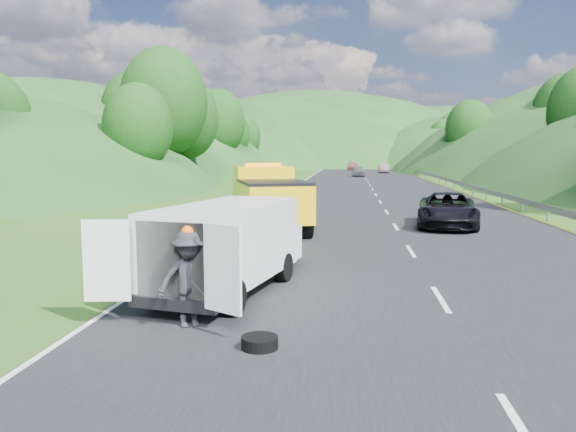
# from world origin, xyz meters

# --- Properties ---
(ground) EXTENTS (320.00, 320.00, 0.00)m
(ground) POSITION_xyz_m (0.00, 0.00, 0.00)
(ground) COLOR #38661E
(ground) RESTS_ON ground
(road_surface) EXTENTS (14.00, 200.00, 0.02)m
(road_surface) POSITION_xyz_m (3.00, 40.00, 0.01)
(road_surface) COLOR black
(road_surface) RESTS_ON ground
(guardrail) EXTENTS (0.06, 140.00, 1.52)m
(guardrail) POSITION_xyz_m (10.30, 52.50, 0.00)
(guardrail) COLOR gray
(guardrail) RESTS_ON ground
(tree_line_left) EXTENTS (14.00, 140.00, 14.00)m
(tree_line_left) POSITION_xyz_m (-19.00, 60.00, 0.00)
(tree_line_left) COLOR #1F4C16
(tree_line_left) RESTS_ON ground
(tree_line_right) EXTENTS (14.00, 140.00, 14.00)m
(tree_line_right) POSITION_xyz_m (23.00, 60.00, 0.00)
(tree_line_right) COLOR #1F4C16
(tree_line_right) RESTS_ON ground
(hills_backdrop) EXTENTS (201.00, 288.60, 44.00)m
(hills_backdrop) POSITION_xyz_m (6.50, 134.70, 0.00)
(hills_backdrop) COLOR #2D5B23
(hills_backdrop) RESTS_ON ground
(tow_truck) EXTENTS (4.21, 6.83, 2.76)m
(tow_truck) POSITION_xyz_m (-2.30, 8.25, 1.35)
(tow_truck) COLOR black
(tow_truck) RESTS_ON ground
(white_van) EXTENTS (3.67, 6.22, 2.07)m
(white_van) POSITION_xyz_m (-1.76, -1.90, 1.17)
(white_van) COLOR black
(white_van) RESTS_ON ground
(woman) EXTENTS (0.58, 0.72, 1.74)m
(woman) POSITION_xyz_m (-3.16, 0.08, 0.00)
(woman) COLOR silver
(woman) RESTS_ON ground
(child) EXTENTS (0.55, 0.50, 0.92)m
(child) POSITION_xyz_m (-1.86, -0.57, 0.00)
(child) COLOR #CCC16D
(child) RESTS_ON ground
(worker) EXTENTS (1.34, 1.12, 1.80)m
(worker) POSITION_xyz_m (-1.96, -4.45, 0.00)
(worker) COLOR black
(worker) RESTS_ON ground
(suitcase) EXTENTS (0.36, 0.20, 0.56)m
(suitcase) POSITION_xyz_m (-4.80, -0.29, 0.28)
(suitcase) COLOR #5F5A47
(suitcase) RESTS_ON ground
(spare_tire) EXTENTS (0.62, 0.62, 0.20)m
(spare_tire) POSITION_xyz_m (-0.47, -5.49, 0.00)
(spare_tire) COLOR black
(spare_tire) RESTS_ON ground
(passing_suv) EXTENTS (3.17, 5.57, 1.47)m
(passing_suv) POSITION_xyz_m (5.21, 10.31, 0.00)
(passing_suv) COLOR black
(passing_suv) RESTS_ON ground
(dist_car_a) EXTENTS (1.66, 4.12, 1.40)m
(dist_car_a) POSITION_xyz_m (2.25, 59.39, 0.00)
(dist_car_a) COLOR #505156
(dist_car_a) RESTS_ON ground
(dist_car_b) EXTENTS (1.47, 4.22, 1.39)m
(dist_car_b) POSITION_xyz_m (6.30, 72.93, 0.00)
(dist_car_b) COLOR #694655
(dist_car_b) RESTS_ON ground
(dist_car_c) EXTENTS (1.98, 4.87, 1.41)m
(dist_car_c) POSITION_xyz_m (1.60, 84.30, 0.00)
(dist_car_c) COLOR brown
(dist_car_c) RESTS_ON ground
(dist_car_d) EXTENTS (1.66, 4.12, 1.40)m
(dist_car_d) POSITION_xyz_m (4.59, 104.55, 0.00)
(dist_car_d) COLOR #8E6B5B
(dist_car_d) RESTS_ON ground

